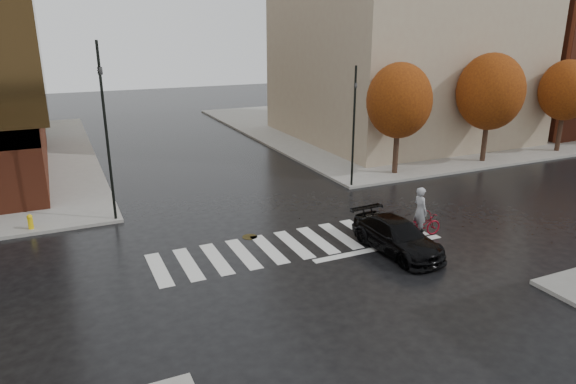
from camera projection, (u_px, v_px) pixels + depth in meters
name	position (u px, v px, depth m)	size (l,w,h in m)	color
ground	(299.00, 249.00, 20.63)	(120.00, 120.00, 0.00)	black
sidewalk_ne	(405.00, 124.00, 47.13)	(30.00, 30.00, 0.15)	gray
crosswalk	(294.00, 244.00, 21.06)	(12.00, 3.00, 0.01)	silver
building_ne_tan	(402.00, 19.00, 39.30)	(16.00, 16.00, 18.00)	tan
building_ne_brick	(556.00, 43.00, 45.42)	(14.00, 14.00, 14.00)	maroon
tree_ne_a	(399.00, 101.00, 29.65)	(3.80, 3.80, 6.50)	black
tree_ne_b	(490.00, 92.00, 32.38)	(4.20, 4.20, 6.89)	black
tree_ne_c	(566.00, 90.00, 35.24)	(3.60, 3.60, 6.31)	black
sedan	(397.00, 236.00, 20.24)	(1.80, 4.44, 1.29)	black
cyclist	(421.00, 220.00, 21.61)	(1.97, 0.78, 2.22)	maroon
traffic_light_nw	(105.00, 120.00, 22.13)	(0.24, 0.22, 7.87)	black
traffic_light_ne	(354.00, 120.00, 27.44)	(0.17, 0.19, 6.47)	black
fire_hydrant	(30.00, 221.00, 22.19)	(0.24, 0.24, 0.67)	yellow
manhole	(250.00, 237.00, 21.82)	(0.65, 0.65, 0.01)	#3D3316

